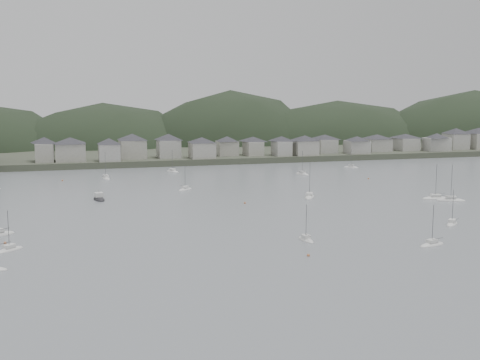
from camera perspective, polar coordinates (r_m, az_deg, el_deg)
name	(u,v)px	position (r m, az deg, el deg)	size (l,w,h in m)	color
ground	(336,253)	(133.79, 9.04, -6.83)	(900.00, 900.00, 0.00)	slate
far_shore_land	(150,144)	(416.88, -8.46, 3.41)	(900.00, 250.00, 3.00)	#383D2D
forested_ridge	(163,166)	(393.58, -7.22, 1.29)	(851.55, 103.94, 102.57)	black
waterfront_town	(275,144)	(319.44, 3.32, 3.40)	(451.48, 28.46, 12.92)	gray
sailboat_lead	(172,171)	(272.87, -6.38, 0.80)	(6.09, 8.29, 11.00)	silver
moored_fleet	(186,207)	(185.64, -5.10, -2.55)	(213.32, 147.81, 13.41)	silver
motor_launch_far	(99,199)	(203.95, -13.13, -1.75)	(4.51, 9.30, 4.11)	black
mooring_buoys	(290,208)	(183.70, 4.77, -2.66)	(169.49, 148.97, 0.70)	#BB6A3E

